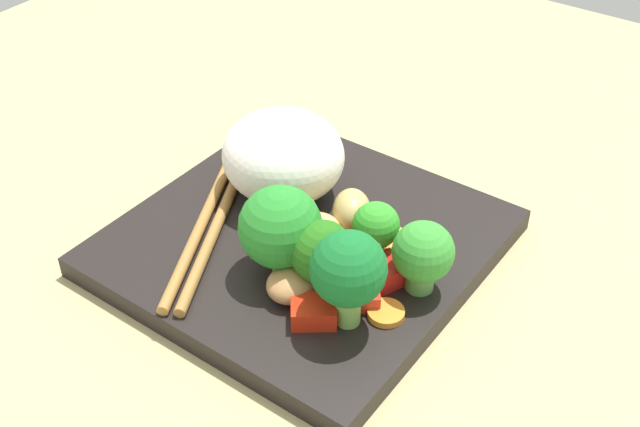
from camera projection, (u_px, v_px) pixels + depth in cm
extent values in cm
cube|color=tan|center=(303.00, 261.00, 62.24)|extent=(110.00, 110.00, 2.00)
cube|color=black|center=(303.00, 243.00, 61.09)|extent=(25.43, 25.43, 1.74)
ellipsoid|color=white|center=(283.00, 156.00, 62.50)|extent=(9.99, 10.28, 7.00)
cylinder|color=#79B14C|center=(348.00, 305.00, 52.56)|extent=(2.35, 2.35, 2.81)
sphere|color=#156829|center=(348.00, 269.00, 50.43)|extent=(4.96, 4.96, 4.96)
cylinder|color=#72B144|center=(282.00, 259.00, 56.59)|extent=(1.70, 1.74, 2.26)
sphere|color=#26852A|center=(280.00, 227.00, 55.05)|extent=(5.83, 5.83, 5.83)
cylinder|color=#589C4A|center=(418.00, 279.00, 55.18)|extent=(2.79, 2.80, 1.96)
sphere|color=green|center=(423.00, 252.00, 53.93)|extent=(4.25, 4.25, 4.25)
cylinder|color=#7CAD60|center=(376.00, 250.00, 57.44)|extent=(1.52, 1.20, 2.24)
sphere|color=green|center=(376.00, 225.00, 56.29)|extent=(3.36, 3.36, 3.36)
cylinder|color=#7AAD54|center=(326.00, 278.00, 55.27)|extent=(2.57, 2.55, 2.05)
sphere|color=#246717|center=(322.00, 252.00, 53.83)|extent=(4.34, 4.34, 4.34)
cylinder|color=orange|center=(389.00, 242.00, 59.24)|extent=(4.24, 4.24, 0.76)
cylinder|color=orange|center=(355.00, 271.00, 56.86)|extent=(3.93, 3.93, 0.59)
cylinder|color=orange|center=(386.00, 313.00, 53.66)|extent=(2.52, 2.52, 0.48)
cube|color=red|center=(361.00, 291.00, 54.71)|extent=(3.93, 3.80, 1.28)
cube|color=red|center=(383.00, 273.00, 55.91)|extent=(3.58, 3.38, 1.60)
cube|color=red|center=(314.00, 311.00, 53.09)|extent=(3.74, 3.84, 1.47)
cube|color=red|center=(329.00, 250.00, 57.25)|extent=(2.80, 2.81, 2.38)
cube|color=red|center=(284.00, 246.00, 58.49)|extent=(2.94, 2.92, 1.26)
ellipsoid|color=tan|center=(315.00, 233.00, 58.88)|extent=(3.31, 3.72, 2.20)
ellipsoid|color=tan|center=(352.00, 211.00, 60.27)|extent=(4.88, 4.63, 3.05)
ellipsoid|color=#B19043|center=(406.00, 256.00, 57.21)|extent=(3.79, 3.68, 1.76)
ellipsoid|color=#B57F4C|center=(292.00, 284.00, 54.68)|extent=(4.18, 3.89, 2.12)
cylinder|color=#A17036|center=(211.00, 203.00, 62.82)|extent=(21.90, 11.33, 0.84)
cylinder|color=#A17036|center=(225.00, 205.00, 62.67)|extent=(21.90, 11.33, 0.84)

